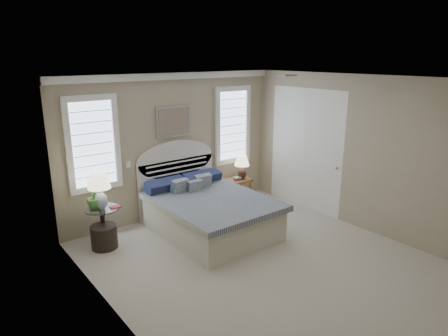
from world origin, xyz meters
TOP-DOWN VIEW (x-y plane):
  - floor at (0.00, 0.00)m, footprint 4.50×5.00m
  - ceiling at (0.00, 0.00)m, footprint 4.50×5.00m
  - wall_back at (0.00, 2.50)m, footprint 4.50×0.02m
  - wall_left at (-2.25, 0.00)m, footprint 0.02×5.00m
  - wall_right at (2.25, 0.00)m, footprint 0.02×5.00m
  - crown_molding at (0.00, 2.46)m, footprint 4.50×0.08m
  - hvac_vent at (1.20, 0.80)m, footprint 0.30×0.20m
  - switch_plate at (-0.95, 2.48)m, footprint 0.08×0.01m
  - window_left at (-1.55, 2.48)m, footprint 0.90×0.06m
  - window_right at (1.40, 2.48)m, footprint 0.90×0.06m
  - painting at (0.00, 2.46)m, footprint 0.74×0.04m
  - closet_door at (2.23, 1.20)m, footprint 0.02×1.80m
  - bed at (0.00, 1.46)m, footprint 1.72×2.28m
  - side_table_left at (-1.65, 2.05)m, footprint 0.56×0.56m
  - nightstand_right at (1.30, 2.15)m, footprint 0.50×0.40m
  - floor_pot at (-1.70, 1.91)m, footprint 0.42×0.42m
  - lamp_left at (-1.67, 2.02)m, footprint 0.45×0.45m
  - lamp_right at (1.36, 2.11)m, footprint 0.38×0.38m
  - potted_plant at (-1.75, 2.05)m, footprint 0.29×0.29m
  - books_left at (-1.47, 1.93)m, footprint 0.17×0.13m
  - books_right at (1.25, 2.10)m, footprint 0.18×0.15m

SIDE VIEW (x-z plane):
  - floor at x=0.00m, z-range -0.01..0.01m
  - floor_pot at x=-1.70m, z-range 0.00..0.38m
  - bed at x=0.00m, z-range -0.35..1.12m
  - nightstand_right at x=1.30m, z-range 0.12..0.65m
  - side_table_left at x=-1.65m, z-range 0.07..0.70m
  - books_right at x=1.25m, z-range 0.53..0.59m
  - books_left at x=-1.47m, z-range 0.63..0.65m
  - lamp_right at x=1.36m, z-range 0.58..1.08m
  - potted_plant at x=-1.75m, z-range 0.63..1.08m
  - lamp_left at x=-1.67m, z-range 0.70..1.30m
  - switch_plate at x=-0.95m, z-range 1.09..1.21m
  - closet_door at x=2.23m, z-range 0.00..2.40m
  - wall_back at x=0.00m, z-range 0.00..2.70m
  - wall_left at x=-2.25m, z-range 0.00..2.70m
  - wall_right at x=2.25m, z-range 0.00..2.70m
  - window_left at x=-1.55m, z-range 0.80..2.40m
  - window_right at x=1.40m, z-range 0.80..2.40m
  - painting at x=0.00m, z-range 1.53..2.11m
  - crown_molding at x=0.00m, z-range 2.58..2.70m
  - hvac_vent at x=1.20m, z-range 2.67..2.69m
  - ceiling at x=0.00m, z-range 2.70..2.71m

